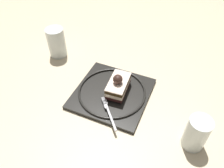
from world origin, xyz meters
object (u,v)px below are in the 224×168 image
(cake_slice, at_px, (118,85))
(drink_glass_near, at_px, (196,135))
(drink_glass_far, at_px, (57,44))
(dessert_plate, at_px, (112,93))
(fork, at_px, (109,112))

(cake_slice, height_order, drink_glass_near, drink_glass_near)
(cake_slice, xyz_separation_m, drink_glass_near, (0.08, 0.25, 0.00))
(cake_slice, xyz_separation_m, drink_glass_far, (-0.10, -0.29, 0.01))
(dessert_plate, xyz_separation_m, drink_glass_far, (-0.11, -0.27, 0.04))
(drink_glass_near, bearing_deg, fork, -87.32)
(drink_glass_far, bearing_deg, cake_slice, 71.64)
(dessert_plate, bearing_deg, fork, 18.28)
(drink_glass_far, bearing_deg, dessert_plate, 68.77)
(fork, height_order, drink_glass_near, drink_glass_near)
(drink_glass_near, distance_m, drink_glass_far, 0.56)
(dessert_plate, relative_size, drink_glass_near, 2.30)
(fork, xyz_separation_m, drink_glass_near, (-0.01, 0.24, 0.02))
(dessert_plate, height_order, drink_glass_near, drink_glass_near)
(fork, xyz_separation_m, drink_glass_far, (-0.19, -0.30, 0.03))
(dessert_plate, bearing_deg, cake_slice, 120.94)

